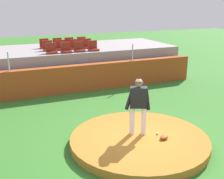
{
  "coord_description": "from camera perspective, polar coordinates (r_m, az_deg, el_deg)",
  "views": [
    {
      "loc": [
        -3.87,
        -6.95,
        4.11
      ],
      "look_at": [
        0.0,
        2.06,
        1.14
      ],
      "focal_mm": 46.78,
      "sensor_mm": 36.0,
      "label": 1
    }
  ],
  "objects": [
    {
      "name": "pitcher",
      "position": [
        8.64,
        5.18,
        -2.46
      ],
      "size": [
        0.74,
        0.43,
        1.77
      ],
      "rotation": [
        0.0,
        0.0,
        -0.43
      ],
      "color": "white",
      "rests_on": "pitchers_mound"
    },
    {
      "name": "stadium_chair_0",
      "position": [
        14.39,
        -11.78,
        7.54
      ],
      "size": [
        0.48,
        0.44,
        0.5
      ],
      "rotation": [
        0.0,
        0.0,
        3.14
      ],
      "color": "maroon",
      "rests_on": "bleacher_platform"
    },
    {
      "name": "stadium_chair_11",
      "position": [
        16.58,
        -5.91,
        9.0
      ],
      "size": [
        0.48,
        0.44,
        0.5
      ],
      "rotation": [
        0.0,
        0.0,
        3.14
      ],
      "color": "maroon",
      "rests_on": "bleacher_platform"
    },
    {
      "name": "fence_post_left",
      "position": [
        13.08,
        -19.59,
        5.17
      ],
      "size": [
        0.06,
        0.06,
        0.81
      ],
      "primitive_type": "cylinder",
      "color": "silver",
      "rests_on": "brick_barrier"
    },
    {
      "name": "stadium_chair_3",
      "position": [
        14.94,
        -3.72,
        8.19
      ],
      "size": [
        0.48,
        0.44,
        0.5
      ],
      "rotation": [
        0.0,
        0.0,
        3.14
      ],
      "color": "maroon",
      "rests_on": "bleacher_platform"
    },
    {
      "name": "bleacher_platform",
      "position": [
        16.28,
        -9.06,
        5.13
      ],
      "size": [
        11.79,
        4.2,
        1.71
      ],
      "primitive_type": "cube",
      "color": "gray",
      "rests_on": "ground_plane"
    },
    {
      "name": "fence_post_right",
      "position": [
        14.65,
        4.04,
        7.26
      ],
      "size": [
        0.06,
        0.06,
        0.81
      ],
      "primitive_type": "cylinder",
      "color": "silver",
      "rests_on": "brick_barrier"
    },
    {
      "name": "ground_plane",
      "position": [
        8.95,
        5.3,
        -10.54
      ],
      "size": [
        60.0,
        60.0,
        0.0
      ],
      "primitive_type": "plane",
      "color": "#347228"
    },
    {
      "name": "stadium_chair_5",
      "position": [
        15.35,
        -9.94,
        8.21
      ],
      "size": [
        0.48,
        0.44,
        0.5
      ],
      "rotation": [
        0.0,
        0.0,
        3.14
      ],
      "color": "maroon",
      "rests_on": "bleacher_platform"
    },
    {
      "name": "stadium_chair_1",
      "position": [
        14.49,
        -8.99,
        7.75
      ],
      "size": [
        0.48,
        0.44,
        0.5
      ],
      "rotation": [
        0.0,
        0.0,
        3.14
      ],
      "color": "maroon",
      "rests_on": "bleacher_platform"
    },
    {
      "name": "stadium_chair_7",
      "position": [
        15.77,
        -4.86,
        8.62
      ],
      "size": [
        0.48,
        0.44,
        0.5
      ],
      "rotation": [
        0.0,
        0.0,
        3.14
      ],
      "color": "maroon",
      "rests_on": "bleacher_platform"
    },
    {
      "name": "stadium_chair_4",
      "position": [
        15.27,
        -12.4,
        8.02
      ],
      "size": [
        0.48,
        0.44,
        0.5
      ],
      "rotation": [
        0.0,
        0.0,
        3.14
      ],
      "color": "maroon",
      "rests_on": "bleacher_platform"
    },
    {
      "name": "stadium_chair_8",
      "position": [
        16.11,
        -13.04,
        8.43
      ],
      "size": [
        0.48,
        0.44,
        0.5
      ],
      "rotation": [
        0.0,
        0.0,
        3.14
      ],
      "color": "maroon",
      "rests_on": "bleacher_platform"
    },
    {
      "name": "stadium_chair_2",
      "position": [
        14.72,
        -6.44,
        7.99
      ],
      "size": [
        0.48,
        0.44,
        0.5
      ],
      "rotation": [
        0.0,
        0.0,
        3.14
      ],
      "color": "maroon",
      "rests_on": "bleacher_platform"
    },
    {
      "name": "fielding_glove",
      "position": [
        8.78,
        10.12,
        -9.19
      ],
      "size": [
        0.35,
        0.3,
        0.11
      ],
      "primitive_type": "ellipsoid",
      "rotation": [
        0.0,
        0.0,
        0.39
      ],
      "color": "#8F4317",
      "rests_on": "pitchers_mound"
    },
    {
      "name": "stadium_chair_6",
      "position": [
        15.57,
        -7.3,
        8.44
      ],
      "size": [
        0.48,
        0.44,
        0.5
      ],
      "rotation": [
        0.0,
        0.0,
        3.14
      ],
      "color": "maroon",
      "rests_on": "bleacher_platform"
    },
    {
      "name": "stadium_chair_10",
      "position": [
        16.39,
        -8.3,
        8.82
      ],
      "size": [
        0.48,
        0.44,
        0.5
      ],
      "rotation": [
        0.0,
        0.0,
        3.14
      ],
      "color": "maroon",
      "rests_on": "bleacher_platform"
    },
    {
      "name": "brick_barrier",
      "position": [
        13.85,
        -6.27,
        2.23
      ],
      "size": [
        12.03,
        0.4,
        1.27
      ],
      "primitive_type": "cube",
      "color": "#A5451D",
      "rests_on": "ground_plane"
    },
    {
      "name": "pitchers_mound",
      "position": [
        8.9,
        5.32,
        -9.86
      ],
      "size": [
        4.13,
        4.13,
        0.24
      ],
      "primitive_type": "cylinder",
      "color": "#AE6E27",
      "rests_on": "ground_plane"
    },
    {
      "name": "stadium_chair_9",
      "position": [
        16.25,
        -10.56,
        8.65
      ],
      "size": [
        0.48,
        0.44,
        0.5
      ],
      "rotation": [
        0.0,
        0.0,
        3.14
      ],
      "color": "maroon",
      "rests_on": "bleacher_platform"
    },
    {
      "name": "baseball",
      "position": [
        9.03,
        8.85,
        -8.47
      ],
      "size": [
        0.07,
        0.07,
        0.07
      ],
      "primitive_type": "sphere",
      "color": "white",
      "rests_on": "pitchers_mound"
    }
  ]
}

